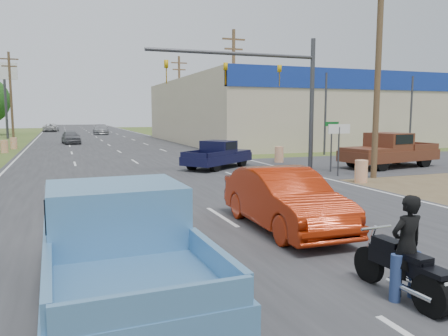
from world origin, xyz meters
name	(u,v)px	position (x,y,z in m)	size (l,w,h in m)	color
main_road	(109,145)	(0.00, 40.00, 0.01)	(15.00, 180.00, 0.02)	#2D2D30
cross_road	(154,174)	(0.00, 18.00, 0.01)	(120.00, 10.00, 0.02)	#2D2D30
big_box_store	(378,112)	(32.00, 39.93, 3.31)	(50.00, 28.10, 6.60)	#B7A88C
utility_pole_1	(378,63)	(9.50, 13.00, 5.32)	(2.00, 0.28, 10.00)	#4C3823
utility_pole_2	(234,87)	(9.50, 31.00, 5.32)	(2.00, 0.28, 10.00)	#4C3823
utility_pole_3	(179,95)	(9.50, 49.00, 5.32)	(2.00, 0.28, 10.00)	#4C3823
utility_pole_6	(11,94)	(-9.50, 52.00, 5.32)	(2.00, 0.28, 10.00)	#4C3823
tree_3	(370,98)	(55.00, 70.00, 6.19)	(8.40, 8.40, 10.40)	#422D19
tree_5	(214,102)	(30.00, 95.00, 5.88)	(7.98, 7.98, 9.88)	#422D19
barrel_0	(361,171)	(8.00, 12.00, 0.50)	(0.56, 0.56, 1.00)	orange
barrel_1	(279,155)	(8.40, 20.50, 0.50)	(0.56, 0.56, 1.00)	orange
barrel_2	(4,147)	(-8.50, 34.00, 0.50)	(0.56, 0.56, 1.00)	orange
barrel_3	(14,143)	(-8.20, 38.00, 0.50)	(0.56, 0.56, 1.00)	orange
pole_sign_left_far	(4,80)	(-10.50, 56.00, 7.17)	(3.00, 0.35, 9.20)	#3F3F44
lane_sign	(339,137)	(8.20, 14.00, 1.90)	(1.20, 0.08, 2.52)	#3F3F44
street_name_sign	(331,141)	(8.80, 15.50, 1.61)	(0.80, 0.08, 2.61)	#3F3F44
signal_mast	(267,79)	(5.82, 17.00, 4.80)	(9.12, 0.40, 7.00)	#3F3F44
red_convertible	(284,200)	(1.08, 6.21, 0.79)	(1.67, 4.78, 1.58)	#9A2007
motorcycle	(408,273)	(0.81, 1.56, 0.47)	(0.64, 2.09, 1.06)	black
rider	(406,251)	(0.80, 1.61, 0.82)	(0.60, 0.39, 1.64)	black
blue_pickup	(116,241)	(-3.53, 3.31, 0.96)	(2.33, 5.78, 1.90)	black
navy_pickup	(219,154)	(3.89, 19.09, 0.78)	(4.78, 4.24, 1.54)	black
brown_pickup	(388,150)	(12.90, 16.02, 0.99)	(6.21, 3.23, 1.96)	black
distant_car_grey	(71,137)	(-3.40, 43.15, 0.67)	(1.59, 3.96, 1.35)	slate
distant_car_silver	(101,129)	(1.23, 63.81, 0.75)	(2.11, 5.19, 1.51)	#A1A2A6
distant_car_white	(51,128)	(-5.93, 77.40, 0.70)	(2.33, 5.06, 1.41)	#B8B8B8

